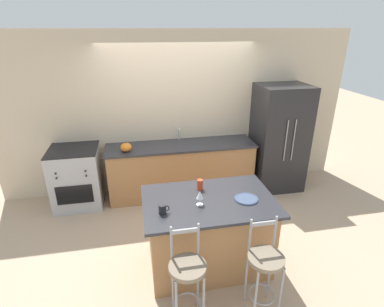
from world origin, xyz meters
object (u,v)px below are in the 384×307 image
bar_stool_far (265,267)px  dinner_plate (246,199)px  wine_glass (200,195)px  coffee_mug (163,209)px  refrigerator (279,138)px  oven_range (77,177)px  tumbler_cup (200,185)px  bar_stool_near (187,276)px  pumpkin_decoration (126,147)px

bar_stool_far → dinner_plate: 0.77m
dinner_plate → wine_glass: (-0.54, -0.01, 0.11)m
wine_glass → coffee_mug: (-0.42, -0.09, -0.07)m
refrigerator → bar_stool_far: bearing=-117.8°
oven_range → coffee_mug: size_ratio=8.40×
refrigerator → tumbler_cup: bearing=-139.8°
oven_range → bar_stool_near: (1.37, -2.45, 0.07)m
refrigerator → dinner_plate: 2.19m
bar_stool_near → dinner_plate: bar_stool_near is taller
bar_stool_far → tumbler_cup: size_ratio=8.16×
pumpkin_decoration → wine_glass: bearing=-64.9°
dinner_plate → oven_range: bearing=140.2°
bar_stool_near → coffee_mug: bearing=106.4°
dinner_plate → wine_glass: 0.56m
bar_stool_near → dinner_plate: bearing=38.9°
dinner_plate → coffee_mug: coffee_mug is taller
oven_range → dinner_plate: size_ratio=3.60×
refrigerator → wine_glass: bearing=-135.2°
tumbler_cup → pumpkin_decoration: bearing=122.4°
wine_glass → tumbler_cup: wine_glass is taller
tumbler_cup → pumpkin_decoration: size_ratio=0.73×
oven_range → pumpkin_decoration: 0.96m
refrigerator → pumpkin_decoration: size_ratio=10.51×
bar_stool_far → dinner_plate: (0.04, 0.68, 0.36)m
refrigerator → tumbler_cup: refrigerator is taller
tumbler_cup → bar_stool_far: bearing=-66.7°
oven_range → tumbler_cup: 2.31m
bar_stool_near → coffee_mug: (-0.16, 0.55, 0.40)m
coffee_mug → refrigerator: bearing=40.2°
bar_stool_far → tumbler_cup: 1.17m
dinner_plate → wine_glass: bearing=-179.3°
bar_stool_near → dinner_plate: size_ratio=3.87×
dinner_plate → refrigerator: bearing=54.8°
refrigerator → coffee_mug: bearing=-139.8°
bar_stool_near → pumpkin_decoration: bearing=103.2°
oven_range → bar_stool_near: 2.81m
refrigerator → oven_range: (-3.43, 0.02, -0.44)m
pumpkin_decoration → refrigerator: bearing=1.6°
oven_range → dinner_plate: oven_range is taller
bar_stool_far → tumbler_cup: (-0.43, 1.00, 0.41)m
oven_range → dinner_plate: (2.17, -1.81, 0.43)m
oven_range → bar_stool_far: bar_stool_far is taller
coffee_mug → dinner_plate: bearing=5.5°
refrigerator → bar_stool_near: size_ratio=1.76×
bar_stool_near → tumbler_cup: 1.10m
wine_glass → bar_stool_near: bearing=-111.8°
coffee_mug → pumpkin_decoration: (-0.39, 1.81, 0.02)m
refrigerator → pumpkin_decoration: 2.61m
bar_stool_far → coffee_mug: bar_stool_far is taller
wine_glass → tumbler_cup: size_ratio=1.33×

